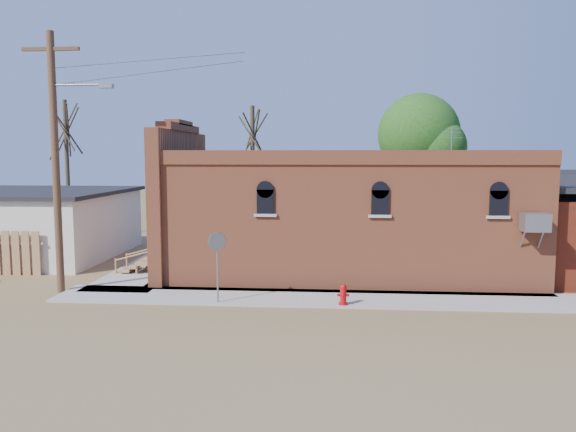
# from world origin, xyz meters

# --- Properties ---
(ground) EXTENTS (120.00, 120.00, 0.00)m
(ground) POSITION_xyz_m (0.00, 0.00, 0.00)
(ground) COLOR brown
(ground) RESTS_ON ground
(sidewalk_south) EXTENTS (19.00, 2.20, 0.08)m
(sidewalk_south) POSITION_xyz_m (1.50, 0.90, 0.04)
(sidewalk_south) COLOR #9E9991
(sidewalk_south) RESTS_ON ground
(sidewalk_west) EXTENTS (2.60, 10.00, 0.08)m
(sidewalk_west) POSITION_xyz_m (-6.30, 6.00, 0.04)
(sidewalk_west) COLOR #9E9991
(sidewalk_west) RESTS_ON ground
(brick_bar) EXTENTS (16.40, 7.97, 6.30)m
(brick_bar) POSITION_xyz_m (1.64, 5.49, 2.34)
(brick_bar) COLOR #BC5E39
(brick_bar) RESTS_ON ground
(utility_pole) EXTENTS (3.12, 0.26, 9.00)m
(utility_pole) POSITION_xyz_m (-8.14, 1.20, 4.77)
(utility_pole) COLOR #4C351E
(utility_pole) RESTS_ON ground
(tree_bare_near) EXTENTS (2.80, 2.80, 7.65)m
(tree_bare_near) POSITION_xyz_m (-3.00, 13.00, 5.96)
(tree_bare_near) COLOR #473D28
(tree_bare_near) RESTS_ON ground
(tree_bare_far) EXTENTS (2.80, 2.80, 8.16)m
(tree_bare_far) POSITION_xyz_m (-14.00, 14.00, 6.36)
(tree_bare_far) COLOR #473D28
(tree_bare_far) RESTS_ON ground
(tree_leafy) EXTENTS (4.40, 4.40, 8.15)m
(tree_leafy) POSITION_xyz_m (6.00, 13.50, 5.93)
(tree_leafy) COLOR #473D28
(tree_leafy) RESTS_ON ground
(fire_hydrant) EXTENTS (0.39, 0.38, 0.67)m
(fire_hydrant) POSITION_xyz_m (1.72, -0.00, 0.41)
(fire_hydrant) COLOR #B20A0D
(fire_hydrant) RESTS_ON sidewalk_south
(stop_sign) EXTENTS (0.54, 0.40, 2.31)m
(stop_sign) POSITION_xyz_m (-2.33, 0.00, 1.85)
(stop_sign) COLOR gray
(stop_sign) RESTS_ON sidewalk_south
(trash_barrel) EXTENTS (0.58, 0.58, 0.72)m
(trash_barrel) POSITION_xyz_m (-5.67, 4.15, 0.44)
(trash_barrel) COLOR navy
(trash_barrel) RESTS_ON sidewalk_west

